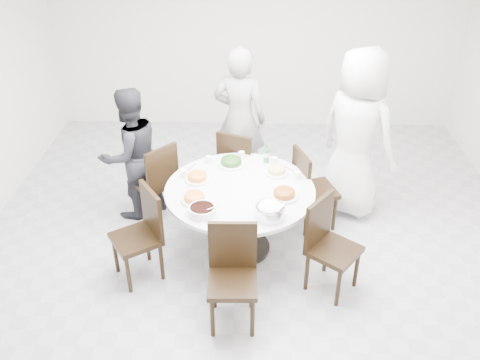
{
  "coord_description": "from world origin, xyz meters",
  "views": [
    {
      "loc": [
        -0.01,
        -4.39,
        3.46
      ],
      "look_at": [
        -0.14,
        -0.09,
        0.82
      ],
      "focal_mm": 38.0,
      "sensor_mm": 36.0,
      "label": 1
    }
  ],
  "objects_px": {
    "chair_n": "(241,164)",
    "soup_bowl": "(202,211)",
    "chair_ne": "(316,189)",
    "diner_left": "(131,154)",
    "rice_bowl": "(270,212)",
    "chair_nw": "(153,180)",
    "chair_s": "(232,281)",
    "dining_table": "(240,219)",
    "diner_right": "(357,134)",
    "diner_middle": "(240,119)",
    "beverage_bottle": "(266,153)",
    "chair_se": "(334,249)",
    "chair_sw": "(135,237)"
  },
  "relations": [
    {
      "from": "diner_right",
      "to": "diner_middle",
      "type": "xyz_separation_m",
      "value": [
        -1.31,
        0.54,
        -0.08
      ]
    },
    {
      "from": "diner_middle",
      "to": "beverage_bottle",
      "type": "distance_m",
      "value": 0.87
    },
    {
      "from": "diner_left",
      "to": "chair_se",
      "type": "bearing_deg",
      "value": 107.89
    },
    {
      "from": "chair_se",
      "to": "diner_middle",
      "type": "relative_size",
      "value": 0.54
    },
    {
      "from": "rice_bowl",
      "to": "soup_bowl",
      "type": "height_order",
      "value": "rice_bowl"
    },
    {
      "from": "chair_s",
      "to": "diner_left",
      "type": "bearing_deg",
      "value": 124.03
    },
    {
      "from": "chair_ne",
      "to": "dining_table",
      "type": "bearing_deg",
      "value": 100.14
    },
    {
      "from": "chair_ne",
      "to": "chair_se",
      "type": "distance_m",
      "value": 1.03
    },
    {
      "from": "soup_bowl",
      "to": "chair_n",
      "type": "bearing_deg",
      "value": 77.58
    },
    {
      "from": "chair_nw",
      "to": "soup_bowl",
      "type": "relative_size",
      "value": 3.79
    },
    {
      "from": "chair_s",
      "to": "diner_middle",
      "type": "height_order",
      "value": "diner_middle"
    },
    {
      "from": "chair_se",
      "to": "soup_bowl",
      "type": "distance_m",
      "value": 1.27
    },
    {
      "from": "chair_ne",
      "to": "diner_middle",
      "type": "xyz_separation_m",
      "value": [
        -0.86,
        0.9,
        0.41
      ]
    },
    {
      "from": "dining_table",
      "to": "diner_right",
      "type": "relative_size",
      "value": 0.77
    },
    {
      "from": "chair_n",
      "to": "soup_bowl",
      "type": "xyz_separation_m",
      "value": [
        -0.31,
        -1.41,
        0.31
      ]
    },
    {
      "from": "diner_middle",
      "to": "chair_sw",
      "type": "bearing_deg",
      "value": 76.47
    },
    {
      "from": "chair_n",
      "to": "rice_bowl",
      "type": "relative_size",
      "value": 3.54
    },
    {
      "from": "diner_left",
      "to": "beverage_bottle",
      "type": "xyz_separation_m",
      "value": [
        1.5,
        -0.09,
        0.09
      ]
    },
    {
      "from": "soup_bowl",
      "to": "diner_right",
      "type": "bearing_deg",
      "value": 38.17
    },
    {
      "from": "chair_se",
      "to": "diner_middle",
      "type": "bearing_deg",
      "value": 63.71
    },
    {
      "from": "chair_ne",
      "to": "beverage_bottle",
      "type": "bearing_deg",
      "value": 61.69
    },
    {
      "from": "chair_ne",
      "to": "soup_bowl",
      "type": "distance_m",
      "value": 1.5
    },
    {
      "from": "diner_middle",
      "to": "diner_left",
      "type": "xyz_separation_m",
      "value": [
        -1.18,
        -0.71,
        -0.12
      ]
    },
    {
      "from": "rice_bowl",
      "to": "soup_bowl",
      "type": "xyz_separation_m",
      "value": [
        -0.62,
        0.03,
        -0.02
      ]
    },
    {
      "from": "chair_n",
      "to": "diner_right",
      "type": "bearing_deg",
      "value": -164.71
    },
    {
      "from": "dining_table",
      "to": "rice_bowl",
      "type": "bearing_deg",
      "value": -58.87
    },
    {
      "from": "diner_right",
      "to": "beverage_bottle",
      "type": "xyz_separation_m",
      "value": [
        -1.0,
        -0.27,
        -0.11
      ]
    },
    {
      "from": "diner_left",
      "to": "rice_bowl",
      "type": "distance_m",
      "value": 1.88
    },
    {
      "from": "chair_sw",
      "to": "chair_se",
      "type": "distance_m",
      "value": 1.88
    },
    {
      "from": "chair_nw",
      "to": "chair_s",
      "type": "relative_size",
      "value": 1.0
    },
    {
      "from": "chair_n",
      "to": "chair_se",
      "type": "height_order",
      "value": "same"
    },
    {
      "from": "chair_n",
      "to": "diner_right",
      "type": "height_order",
      "value": "diner_right"
    },
    {
      "from": "chair_se",
      "to": "rice_bowl",
      "type": "height_order",
      "value": "chair_se"
    },
    {
      "from": "chair_ne",
      "to": "chair_s",
      "type": "height_order",
      "value": "same"
    },
    {
      "from": "chair_n",
      "to": "diner_right",
      "type": "relative_size",
      "value": 0.49
    },
    {
      "from": "diner_right",
      "to": "diner_left",
      "type": "distance_m",
      "value": 2.51
    },
    {
      "from": "dining_table",
      "to": "chair_n",
      "type": "height_order",
      "value": "chair_n"
    },
    {
      "from": "rice_bowl",
      "to": "diner_right",
      "type": "bearing_deg",
      "value": 52.81
    },
    {
      "from": "beverage_bottle",
      "to": "rice_bowl",
      "type": "bearing_deg",
      "value": -88.92
    },
    {
      "from": "chair_nw",
      "to": "rice_bowl",
      "type": "distance_m",
      "value": 1.7
    },
    {
      "from": "chair_ne",
      "to": "beverage_bottle",
      "type": "relative_size",
      "value": 4.42
    },
    {
      "from": "diner_middle",
      "to": "beverage_bottle",
      "type": "xyz_separation_m",
      "value": [
        0.31,
        -0.81,
        -0.03
      ]
    },
    {
      "from": "soup_bowl",
      "to": "chair_nw",
      "type": "bearing_deg",
      "value": 122.91
    },
    {
      "from": "diner_middle",
      "to": "rice_bowl",
      "type": "xyz_separation_m",
      "value": [
        0.33,
        -1.83,
        -0.08
      ]
    },
    {
      "from": "chair_sw",
      "to": "rice_bowl",
      "type": "xyz_separation_m",
      "value": [
        1.27,
        -0.02,
        0.33
      ]
    },
    {
      "from": "diner_middle",
      "to": "rice_bowl",
      "type": "distance_m",
      "value": 1.86
    },
    {
      "from": "chair_ne",
      "to": "diner_right",
      "type": "height_order",
      "value": "diner_right"
    },
    {
      "from": "chair_se",
      "to": "rice_bowl",
      "type": "xyz_separation_m",
      "value": [
        -0.6,
        0.1,
        0.33
      ]
    },
    {
      "from": "chair_ne",
      "to": "chair_n",
      "type": "bearing_deg",
      "value": 39.73
    },
    {
      "from": "diner_middle",
      "to": "rice_bowl",
      "type": "height_order",
      "value": "diner_middle"
    }
  ]
}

